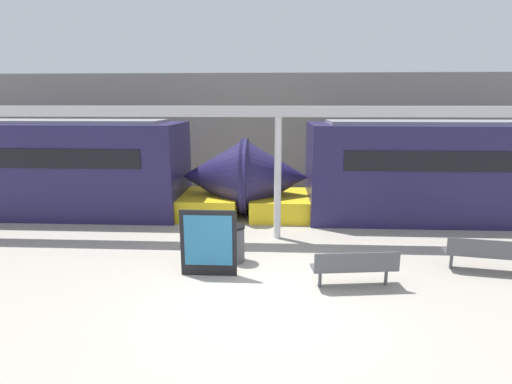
{
  "coord_description": "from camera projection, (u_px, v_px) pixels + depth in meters",
  "views": [
    {
      "loc": [
        0.2,
        -7.23,
        3.79
      ],
      "look_at": [
        -0.35,
        3.3,
        1.4
      ],
      "focal_mm": 28.0,
      "sensor_mm": 36.0,
      "label": 1
    }
  ],
  "objects": [
    {
      "name": "support_column_near",
      "position": [
        278.0,
        179.0,
        11.01
      ],
      "size": [
        0.2,
        0.2,
        3.4
      ],
      "primitive_type": "cylinder",
      "color": "silver",
      "rests_on": "ground_plane"
    },
    {
      "name": "canopy_beam",
      "position": [
        279.0,
        111.0,
        10.6
      ],
      "size": [
        28.0,
        0.6,
        0.28
      ],
      "primitive_type": "cube",
      "color": "#B7B7BC",
      "rests_on": "support_column_near"
    },
    {
      "name": "bench_far",
      "position": [
        488.0,
        252.0,
        8.94
      ],
      "size": [
        1.83,
        0.73,
        0.82
      ],
      "rotation": [
        0.0,
        0.0,
        -0.17
      ],
      "color": "#4C4F54",
      "rests_on": "ground_plane"
    },
    {
      "name": "train_left",
      "position": [
        463.0,
        173.0,
        13.09
      ],
      "size": [
        14.42,
        2.93,
        3.2
      ],
      "color": "#231E4C",
      "rests_on": "ground_plane"
    },
    {
      "name": "trash_bin",
      "position": [
        234.0,
        243.0,
        9.63
      ],
      "size": [
        0.54,
        0.54,
        0.9
      ],
      "color": "#4C4F54",
      "rests_on": "ground_plane"
    },
    {
      "name": "ground_plane",
      "position": [
        265.0,
        298.0,
        7.89
      ],
      "size": [
        60.0,
        60.0,
        0.0
      ],
      "primitive_type": "plane",
      "color": "#A8A093"
    },
    {
      "name": "bench_near",
      "position": [
        355.0,
        266.0,
        8.22
      ],
      "size": [
        1.81,
        0.65,
        0.82
      ],
      "rotation": [
        0.0,
        0.0,
        0.12
      ],
      "color": "#4C4F54",
      "rests_on": "ground_plane"
    },
    {
      "name": "station_wall",
      "position": [
        272.0,
        132.0,
        17.62
      ],
      "size": [
        56.0,
        0.2,
        5.0
      ],
      "primitive_type": "cube",
      "color": "gray",
      "rests_on": "ground_plane"
    },
    {
      "name": "train_right",
      "position": [
        39.0,
        169.0,
        13.81
      ],
      "size": [
        14.36,
        2.93,
        3.2
      ],
      "color": "#231E4C",
      "rests_on": "ground_plane"
    },
    {
      "name": "poster_board",
      "position": [
        208.0,
        243.0,
        8.76
      ],
      "size": [
        1.24,
        0.07,
        1.51
      ],
      "color": "black",
      "rests_on": "ground_plane"
    }
  ]
}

